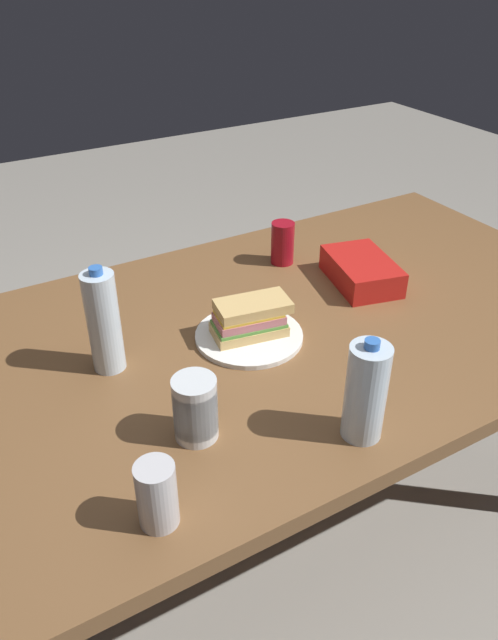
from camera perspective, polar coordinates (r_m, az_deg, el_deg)
The scene contains 10 objects.
ground_plane at distance 1.99m, azimuth 2.02°, elevation -18.78°, with size 8.00×8.00×0.00m, color gray.
dining_table at distance 1.52m, azimuth 2.50°, elevation -3.05°, with size 1.83×1.00×0.74m.
paper_plate at distance 1.43m, azimuth 0.00°, elevation -1.48°, with size 0.25×0.25×0.01m, color white.
sandwich at distance 1.41m, azimuth 0.12°, elevation 0.16°, with size 0.20×0.12×0.08m.
soda_can_red at distance 1.74m, azimuth 3.17°, elevation 7.24°, with size 0.07×0.07×0.12m, color maroon.
chip_bag at distance 1.67m, azimuth 10.50°, elevation 4.55°, with size 0.23×0.15×0.07m, color red.
water_bottle_tall at distance 1.14m, azimuth 10.91°, elevation -6.66°, with size 0.08×0.08×0.22m.
plastic_cup_stack at distance 1.14m, azimuth -5.06°, elevation -8.28°, with size 0.08×0.08×0.13m.
water_bottle_spare at distance 1.31m, azimuth -13.49°, elevation -0.20°, with size 0.07×0.07×0.25m.
soda_can_silver at distance 1.01m, azimuth -8.64°, elevation -15.92°, with size 0.07×0.07×0.12m, color silver.
Camera 1 is at (-0.67, -1.03, 1.56)m, focal length 34.08 mm.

